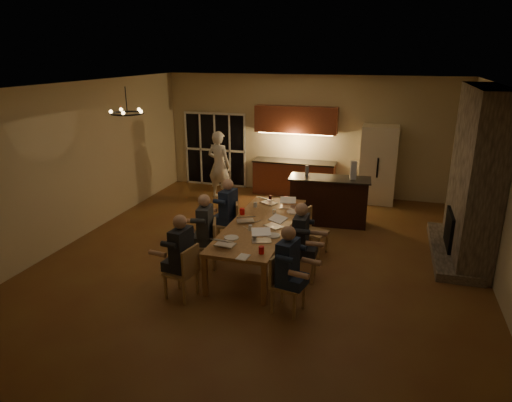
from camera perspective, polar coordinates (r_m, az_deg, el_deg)
The scene contains 44 objects.
floor at distance 8.82m, azimuth 0.90°, elevation -7.08°, with size 9.00×9.00×0.00m, color brown.
back_wall at distance 12.58m, azimuth 6.56°, elevation 8.15°, with size 8.00×0.04×3.20m, color tan.
left_wall at distance 10.08m, azimuth -21.70°, elevation 4.50°, with size 0.04×9.00×3.20m, color tan.
right_wall at distance 8.20m, azimuth 29.12°, elevation 0.54°, with size 0.04×9.00×3.20m, color tan.
ceiling at distance 7.99m, azimuth 1.02°, elevation 14.29°, with size 8.00×9.00×0.04m, color white.
french_doors at distance 13.36m, azimuth -5.10°, elevation 6.38°, with size 1.86×0.08×2.10m, color black.
fireplace at distance 9.28m, azimuth 25.76°, elevation 2.87°, with size 0.58×2.50×3.20m, color #776A5D.
kitchenette at distance 12.40m, azimuth 4.86°, elevation 6.18°, with size 2.24×0.68×2.40m, color brown, non-canonical shape.
refrigerator at distance 12.15m, azimuth 15.01°, elevation 4.41°, with size 0.90×0.68×2.00m, color #F0E6C9.
dining_table at distance 8.56m, azimuth 0.59°, elevation -5.12°, with size 1.10×3.17×0.75m, color #AF8046.
bar_island at distance 10.48m, azimuth 9.07°, elevation 0.03°, with size 1.80×0.68×1.08m, color black.
chair_left_near at distance 7.40m, azimuth -9.38°, elevation -8.69°, with size 0.44×0.44×0.89m, color tan, non-canonical shape.
chair_left_mid at distance 8.33m, azimuth -6.52°, elevation -5.40°, with size 0.44×0.44×0.89m, color tan, non-canonical shape.
chair_left_far at distance 9.28m, azimuth -3.63°, elevation -2.80°, with size 0.44×0.44×0.89m, color tan, non-canonical shape.
chair_right_near at distance 6.95m, azimuth 4.06°, elevation -10.35°, with size 0.44×0.44×0.89m, color tan, non-canonical shape.
chair_right_mid at distance 7.93m, azimuth 5.99°, elevation -6.66°, with size 0.44×0.44×0.89m, color tan, non-canonical shape.
chair_right_far at distance 8.90m, azimuth 7.35°, elevation -3.86°, with size 0.44×0.44×0.89m, color tan, non-canonical shape.
person_left_near at distance 7.34m, azimuth -9.26°, elevation -6.82°, with size 0.60×0.60×1.38m, color #23262D, non-canonical shape.
person_right_near at distance 6.84m, azimuth 3.96°, elevation -8.52°, with size 0.60×0.60×1.38m, color #1F304E, non-canonical shape.
person_left_mid at distance 8.26m, azimuth -6.35°, elevation -3.76°, with size 0.60×0.60×1.38m, color #3B4146, non-canonical shape.
person_right_mid at distance 7.81m, azimuth 5.58°, elevation -5.06°, with size 0.60×0.60×1.38m, color #23262D, non-canonical shape.
person_left_far at distance 9.19m, azimuth -3.46°, elevation -1.39°, with size 0.60×0.60×1.38m, color #1F304E, non-canonical shape.
standing_person at distance 12.13m, azimuth -4.64°, elevation 4.50°, with size 0.66×0.43×1.81m, color silver.
chandelier at distance 8.29m, azimuth -15.79°, elevation 10.50°, with size 0.57×0.57×0.03m, color black.
laptop_a at distance 7.47m, azimuth -3.90°, elevation -4.70°, with size 0.32×0.28×0.23m, color silver, non-canonical shape.
laptop_b at distance 7.60m, azimuth 0.70°, elevation -4.24°, with size 0.32×0.28×0.23m, color silver, non-canonical shape.
laptop_c at distance 8.48m, azimuth -1.35°, elevation -1.82°, with size 0.32×0.28×0.23m, color silver, non-canonical shape.
laptop_d at distance 8.22m, azimuth 2.23°, elevation -2.48°, with size 0.32×0.28×0.23m, color silver, non-canonical shape.
laptop_e at distance 9.49m, azimuth 1.60°, elevation 0.38°, with size 0.32×0.28×0.23m, color silver, non-canonical shape.
laptop_f at distance 9.25m, azimuth 4.01°, elevation -0.13°, with size 0.32×0.28×0.23m, color silver, non-canonical shape.
mug_front at distance 8.07m, azimuth -0.71°, elevation -3.35°, with size 0.07×0.07×0.10m, color white.
mug_mid at distance 8.86m, azimuth 2.30°, elevation -1.36°, with size 0.07×0.07×0.10m, color white.
mug_back at distance 9.27m, azimuth -0.09°, elevation -0.46°, with size 0.08×0.08×0.10m, color white.
redcup_near at distance 7.17m, azimuth 0.68°, elevation -6.14°, with size 0.09×0.09×0.12m, color red.
redcup_mid at distance 8.85m, azimuth -1.74°, elevation -1.31°, with size 0.10×0.10×0.12m, color red.
redcup_far at distance 9.59m, azimuth 3.76°, elevation 0.20°, with size 0.10×0.10×0.12m, color red.
can_silver at distance 7.73m, azimuth -0.18°, elevation -4.26°, with size 0.07×0.07×0.12m, color #B2B2B7.
can_cola at distance 9.66m, azimuth 1.78°, elevation 0.38°, with size 0.07×0.07×0.12m, color #3F0F0C.
plate_near at distance 7.85m, azimuth 2.17°, elevation -4.33°, with size 0.24×0.24×0.02m, color white.
plate_left at distance 7.76m, azimuth -3.09°, elevation -4.61°, with size 0.25×0.25×0.02m, color white.
plate_far at distance 9.01m, azimuth 4.72°, elevation -1.34°, with size 0.28×0.28×0.02m, color white.
notepad at distance 7.06m, azimuth -1.63°, elevation -7.02°, with size 0.16×0.23×0.01m, color white.
bar_bottle at distance 10.39m, azimuth 6.38°, elevation 3.79°, with size 0.08×0.08×0.24m, color #99999E.
bar_blender at distance 10.27m, azimuth 12.07°, elevation 3.79°, with size 0.13×0.13×0.40m, color silver.
Camera 1 is at (2.14, -7.69, 3.76)m, focal length 32.00 mm.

